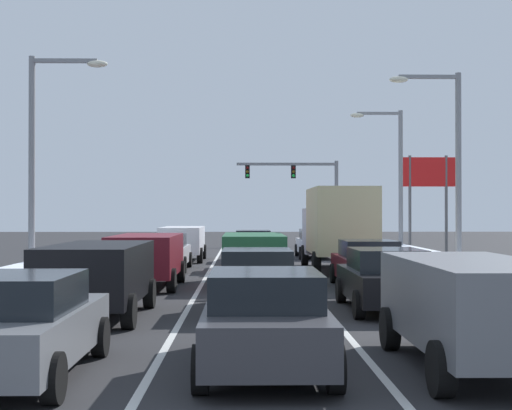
# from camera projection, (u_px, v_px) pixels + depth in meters

# --- Properties ---
(ground_plane) EXTENTS (132.70, 132.70, 0.00)m
(ground_plane) POSITION_uv_depth(u_px,v_px,m) (253.00, 285.00, 24.89)
(ground_plane) COLOR #28282B
(lane_stripe_between_right_lane_and_center_lane) EXTENTS (0.14, 56.14, 0.01)m
(lane_stripe_between_right_lane_and_center_lane) POSITION_uv_depth(u_px,v_px,m) (294.00, 272.00, 30.02)
(lane_stripe_between_right_lane_and_center_lane) COLOR silver
(lane_stripe_between_right_lane_and_center_lane) RESTS_ON ground
(lane_stripe_between_center_lane_and_left_lane) EXTENTS (0.14, 56.14, 0.01)m
(lane_stripe_between_center_lane_and_left_lane) POSITION_uv_depth(u_px,v_px,m) (209.00, 272.00, 29.96)
(lane_stripe_between_center_lane_and_left_lane) COLOR silver
(lane_stripe_between_center_lane_and_left_lane) RESTS_ON ground
(snow_bank_right_shoulder) EXTENTS (1.92, 56.14, 0.75)m
(snow_bank_right_shoulder) POSITION_uv_depth(u_px,v_px,m) (426.00, 263.00, 30.11)
(snow_bank_right_shoulder) COLOR silver
(snow_bank_right_shoulder) RESTS_ON ground
(snow_bank_left_shoulder) EXTENTS (1.57, 56.14, 0.71)m
(snow_bank_left_shoulder) POSITION_uv_depth(u_px,v_px,m) (75.00, 263.00, 29.87)
(snow_bank_left_shoulder) COLOR silver
(snow_bank_left_shoulder) RESTS_ON ground
(suv_gray_right_lane_nearest) EXTENTS (2.16, 4.90, 1.67)m
(suv_gray_right_lane_nearest) POSITION_uv_depth(u_px,v_px,m) (474.00, 303.00, 11.43)
(suv_gray_right_lane_nearest) COLOR slate
(suv_gray_right_lane_nearest) RESTS_ON ground
(sedan_black_right_lane_second) EXTENTS (2.00, 4.50, 1.51)m
(sedan_black_right_lane_second) POSITION_uv_depth(u_px,v_px,m) (386.00, 279.00, 18.35)
(sedan_black_right_lane_second) COLOR black
(sedan_black_right_lane_second) RESTS_ON ground
(sedan_maroon_right_lane_third) EXTENTS (2.00, 4.50, 1.51)m
(sedan_maroon_right_lane_third) POSITION_uv_depth(u_px,v_px,m) (368.00, 264.00, 23.86)
(sedan_maroon_right_lane_third) COLOR maroon
(sedan_maroon_right_lane_third) RESTS_ON ground
(box_truck_right_lane_fourth) EXTENTS (2.53, 7.20, 3.36)m
(box_truck_right_lane_fourth) POSITION_uv_depth(u_px,v_px,m) (338.00, 224.00, 30.74)
(box_truck_right_lane_fourth) COLOR #B7BABF
(box_truck_right_lane_fourth) RESTS_ON ground
(sedan_white_right_lane_fifth) EXTENTS (2.00, 4.50, 1.51)m
(sedan_white_right_lane_fifth) POSITION_uv_depth(u_px,v_px,m) (316.00, 243.00, 39.34)
(sedan_white_right_lane_fifth) COLOR silver
(sedan_white_right_lane_fifth) RESTS_ON ground
(sedan_charcoal_center_lane_nearest) EXTENTS (2.00, 4.50, 1.51)m
(sedan_charcoal_center_lane_nearest) POSITION_uv_depth(u_px,v_px,m) (265.00, 320.00, 11.42)
(sedan_charcoal_center_lane_nearest) COLOR #38383D
(sedan_charcoal_center_lane_nearest) RESTS_ON ground
(sedan_tan_center_lane_second) EXTENTS (2.00, 4.50, 1.51)m
(sedan_tan_center_lane_second) POSITION_uv_depth(u_px,v_px,m) (257.00, 280.00, 18.08)
(sedan_tan_center_lane_second) COLOR #937F60
(sedan_tan_center_lane_second) RESTS_ON ground
(suv_green_center_lane_third) EXTENTS (2.16, 4.90, 1.67)m
(suv_green_center_lane_third) POSITION_uv_depth(u_px,v_px,m) (254.00, 254.00, 24.73)
(suv_green_center_lane_third) COLOR #1E5633
(suv_green_center_lane_third) RESTS_ON ground
(sedan_red_center_lane_fourth) EXTENTS (2.00, 4.50, 1.51)m
(sedan_red_center_lane_fourth) POSITION_uv_depth(u_px,v_px,m) (247.00, 252.00, 30.86)
(sedan_red_center_lane_fourth) COLOR maroon
(sedan_red_center_lane_fourth) RESTS_ON ground
(sedan_navy_center_lane_fifth) EXTENTS (2.00, 4.50, 1.51)m
(sedan_navy_center_lane_fifth) POSITION_uv_depth(u_px,v_px,m) (253.00, 245.00, 36.77)
(sedan_navy_center_lane_fifth) COLOR navy
(sedan_navy_center_lane_fifth) RESTS_ON ground
(sedan_gray_left_lane_nearest) EXTENTS (2.00, 4.50, 1.51)m
(sedan_gray_left_lane_nearest) POSITION_uv_depth(u_px,v_px,m) (18.00, 325.00, 10.87)
(sedan_gray_left_lane_nearest) COLOR slate
(sedan_gray_left_lane_nearest) RESTS_ON ground
(suv_black_left_lane_second) EXTENTS (2.16, 4.90, 1.67)m
(suv_black_left_lane_second) POSITION_uv_depth(u_px,v_px,m) (98.00, 273.00, 17.06)
(suv_black_left_lane_second) COLOR black
(suv_black_left_lane_second) RESTS_ON ground
(suv_maroon_left_lane_third) EXTENTS (2.16, 4.90, 1.67)m
(suv_maroon_left_lane_third) POSITION_uv_depth(u_px,v_px,m) (146.00, 256.00, 23.94)
(suv_maroon_left_lane_third) COLOR maroon
(suv_maroon_left_lane_third) RESTS_ON ground
(sedan_silver_left_lane_fourth) EXTENTS (2.00, 4.50, 1.51)m
(sedan_silver_left_lane_fourth) POSITION_uv_depth(u_px,v_px,m) (165.00, 252.00, 31.03)
(sedan_silver_left_lane_fourth) COLOR #B7BABF
(sedan_silver_left_lane_fourth) RESTS_ON ground
(suv_white_left_lane_fifth) EXTENTS (2.16, 4.90, 1.67)m
(suv_white_left_lane_fifth) POSITION_uv_depth(u_px,v_px,m) (182.00, 240.00, 36.85)
(suv_white_left_lane_fifth) COLOR silver
(suv_white_left_lane_fifth) RESTS_ON ground
(traffic_light_gantry) EXTENTS (7.54, 0.47, 6.20)m
(traffic_light_gantry) POSITION_uv_depth(u_px,v_px,m) (305.00, 184.00, 55.61)
(traffic_light_gantry) COLOR slate
(traffic_light_gantry) RESTS_ON ground
(street_lamp_right_near) EXTENTS (2.66, 0.36, 7.52)m
(street_lamp_right_near) POSITION_uv_depth(u_px,v_px,m) (448.00, 154.00, 27.60)
(street_lamp_right_near) COLOR gray
(street_lamp_right_near) RESTS_ON ground
(street_lamp_right_mid) EXTENTS (2.66, 0.36, 7.52)m
(street_lamp_right_mid) POSITION_uv_depth(u_px,v_px,m) (393.00, 169.00, 37.81)
(street_lamp_right_mid) COLOR gray
(street_lamp_right_mid) RESTS_ON ground
(street_lamp_left_mid) EXTENTS (2.66, 0.36, 7.68)m
(street_lamp_left_mid) POSITION_uv_depth(u_px,v_px,m) (43.00, 146.00, 25.40)
(street_lamp_left_mid) COLOR gray
(street_lamp_left_mid) RESTS_ON ground
(roadside_sign_right) EXTENTS (3.20, 0.16, 5.50)m
(roadside_sign_right) POSITION_uv_depth(u_px,v_px,m) (428.00, 183.00, 41.15)
(roadside_sign_right) COLOR #59595B
(roadside_sign_right) RESTS_ON ground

